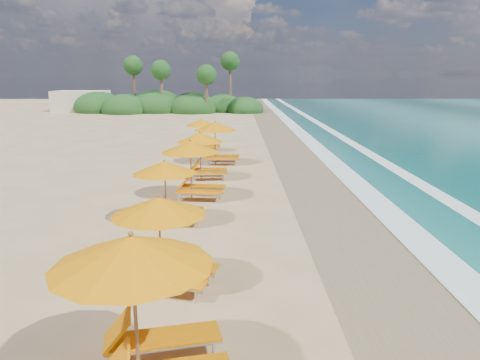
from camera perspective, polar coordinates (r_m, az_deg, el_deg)
name	(u,v)px	position (r m, az deg, el deg)	size (l,w,h in m)	color
ground	(240,211)	(16.99, 0.00, -3.94)	(160.00, 160.00, 0.00)	tan
wet_sand	(346,211)	(17.48, 13.26, -3.79)	(4.00, 160.00, 0.01)	#8F7C55
surf_foam	(417,210)	(18.30, 21.52, -3.54)	(4.00, 160.00, 0.01)	white
station_1	(147,298)	(7.68, -11.65, -14.44)	(3.23, 3.10, 2.65)	olive
station_2	(167,236)	(10.89, -9.28, -6.99)	(2.85, 2.76, 2.29)	olive
station_3	(170,187)	(15.57, -8.82, -0.94)	(2.42, 2.24, 2.23)	olive
station_4	(195,165)	(18.57, -5.67, 1.84)	(2.83, 2.67, 2.45)	olive
station_5	(204,152)	(22.11, -4.58, 3.54)	(2.60, 2.42, 2.34)	olive
station_6	(218,140)	(25.82, -2.74, 5.11)	(2.70, 2.50, 2.46)	olive
station_7	(204,133)	(30.15, -4.55, 5.98)	(2.45, 2.28, 2.20)	olive
treeline	(164,105)	(62.65, -9.56, 9.36)	(25.80, 8.80, 9.74)	#163D14
beach_building	(81,101)	(67.96, -19.47, 9.43)	(7.00, 5.00, 2.80)	beige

